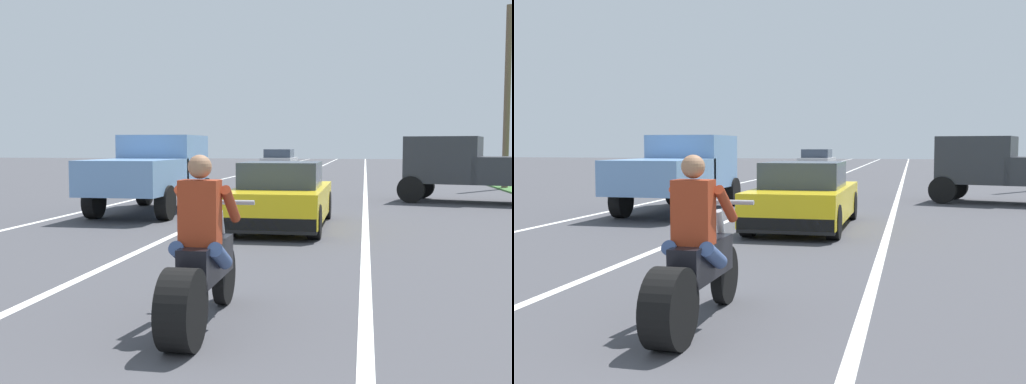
# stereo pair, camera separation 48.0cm
# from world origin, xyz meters

# --- Properties ---
(lane_stripe_left_solid) EXTENTS (0.14, 120.00, 0.01)m
(lane_stripe_left_solid) POSITION_xyz_m (-5.40, 20.00, 0.00)
(lane_stripe_left_solid) COLOR white
(lane_stripe_left_solid) RESTS_ON ground
(lane_stripe_right_solid) EXTENTS (0.14, 120.00, 0.01)m
(lane_stripe_right_solid) POSITION_xyz_m (1.80, 20.00, 0.00)
(lane_stripe_right_solid) COLOR white
(lane_stripe_right_solid) RESTS_ON ground
(lane_stripe_centre_dashed) EXTENTS (0.14, 120.00, 0.01)m
(lane_stripe_centre_dashed) POSITION_xyz_m (-1.80, 20.00, 0.00)
(lane_stripe_centre_dashed) COLOR white
(lane_stripe_centre_dashed) RESTS_ON ground
(motorcycle_with_rider) EXTENTS (0.70, 2.21, 1.62)m
(motorcycle_with_rider) POSITION_xyz_m (0.30, 4.30, 0.59)
(motorcycle_with_rider) COLOR black
(motorcycle_with_rider) RESTS_ON ground
(sports_car_yellow) EXTENTS (1.84, 4.30, 1.37)m
(sports_car_yellow) POSITION_xyz_m (0.08, 11.55, 0.63)
(sports_car_yellow) COLOR yellow
(sports_car_yellow) RESTS_ON ground
(pickup_truck_left_lane_light_blue) EXTENTS (2.02, 4.80, 1.98)m
(pickup_truck_left_lane_light_blue) POSITION_xyz_m (-3.58, 13.91, 1.11)
(pickup_truck_left_lane_light_blue) COLOR #6B93C6
(pickup_truck_left_lane_light_blue) RESTS_ON ground
(pickup_truck_right_shoulder_dark_grey) EXTENTS (5.14, 3.14, 1.98)m
(pickup_truck_right_shoulder_dark_grey) POSITION_xyz_m (5.03, 18.08, 1.11)
(pickup_truck_right_shoulder_dark_grey) COLOR #2D3035
(pickup_truck_right_shoulder_dark_grey) RESTS_ON ground
(utility_pole_roadside) EXTENTS (0.24, 0.24, 7.14)m
(utility_pole_roadside) POSITION_xyz_m (7.20, 24.40, 3.57)
(utility_pole_roadside) COLOR brown
(utility_pole_roadside) RESTS_ON ground
(distant_car_far_ahead) EXTENTS (1.80, 4.00, 1.50)m
(distant_car_far_ahead) POSITION_xyz_m (-3.27, 35.30, 0.77)
(distant_car_far_ahead) COLOR #B2B2B7
(distant_car_far_ahead) RESTS_ON ground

